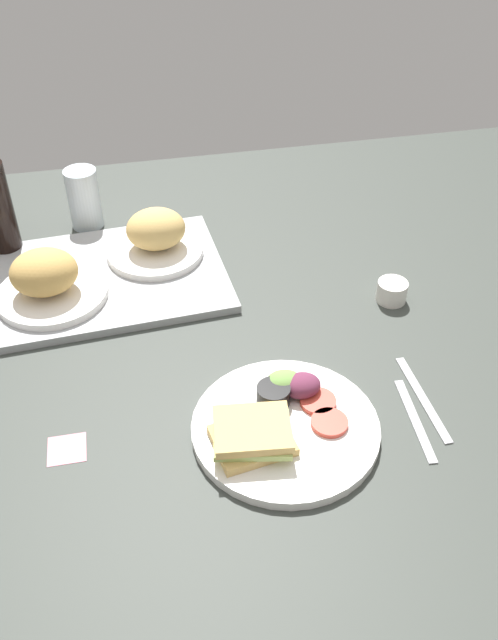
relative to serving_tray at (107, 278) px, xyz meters
The scene contains 10 objects.
ground_plane 33.07cm from the serving_tray, 49.70° to the right, with size 190.00×150.00×3.00cm, color #383D38.
serving_tray is the anchor object (origin of this frame).
bread_plate_near 12.42cm from the serving_tray, 154.66° to the right, with size 20.29×20.29×9.68cm.
bread_plate_far 12.58cm from the serving_tray, 27.76° to the left, with size 19.17×19.17×9.36cm.
plate_with_salad 49.90cm from the serving_tray, 61.93° to the right, with size 28.26×28.26×5.40cm.
drinking_glass 22.72cm from the serving_tray, 97.68° to the left, with size 6.84×6.84×13.00cm, color silver.
espresso_cup 54.37cm from the serving_tray, 18.46° to the right, with size 5.60×5.60×4.00cm, color silver.
fork 64.07cm from the serving_tray, 46.46° to the right, with size 17.00×1.40×0.50cm, color #B7B7BC.
knife 63.43cm from the serving_tray, 42.00° to the right, with size 19.00×1.40×0.50cm, color #B7B7BC.
sticky_note 41.82cm from the serving_tray, 101.19° to the right, with size 5.60×5.60×0.12cm, color pink.
Camera 1 is at (-17.01, -85.20, 78.34)cm, focal length 38.30 mm.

